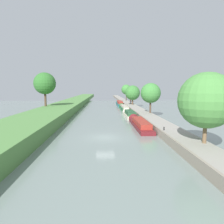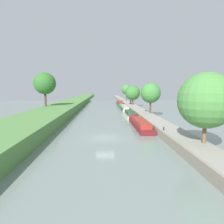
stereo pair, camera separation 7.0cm
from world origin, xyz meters
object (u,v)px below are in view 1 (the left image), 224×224
narrowboat_cream (129,114)px  mooring_bollard_far (122,101)px  narrowboat_maroon (139,123)px  mooring_bollard_near (164,129)px  narrowboat_teal (120,103)px  narrowboat_green (124,108)px  person_walking (130,101)px

narrowboat_cream → mooring_bollard_far: mooring_bollard_far is taller
narrowboat_maroon → mooring_bollard_near: size_ratio=31.08×
narrowboat_teal → mooring_bollard_far: size_ratio=32.40×
narrowboat_green → mooring_bollard_far: size_ratio=36.28×
mooring_bollard_near → narrowboat_green: bearing=92.7°
narrowboat_teal → mooring_bollard_far: bearing=76.2°
narrowboat_green → mooring_bollard_far: bearing=85.9°
narrowboat_maroon → person_walking: (3.69, 39.05, 1.37)m
narrowboat_cream → mooring_bollard_near: size_ratio=25.27×
narrowboat_teal → person_walking: 6.51m
narrowboat_maroon → narrowboat_cream: bearing=90.6°
narrowboat_maroon → mooring_bollard_far: mooring_bollard_far is taller
mooring_bollard_far → narrowboat_maroon: bearing=-92.1°
narrowboat_maroon → narrowboat_teal: bearing=89.8°
narrowboat_green → narrowboat_teal: size_ratio=1.12×
narrowboat_teal → mooring_bollard_far: 7.23m
person_walking → mooring_bollard_far: size_ratio=3.69×
narrowboat_cream → person_walking: bearing=81.7°
person_walking → mooring_bollard_near: size_ratio=3.69×
narrowboat_green → narrowboat_maroon: bearing=-90.3°
narrowboat_maroon → person_walking: size_ratio=8.42×
person_walking → mooring_bollard_far: bearing=98.6°
narrowboat_teal → person_walking: person_walking is taller
narrowboat_cream → narrowboat_teal: (0.26, 31.64, 0.11)m
narrowboat_cream → mooring_bollard_far: bearing=87.1°
narrowboat_green → person_walking: person_walking is taller
narrowboat_green → person_walking: size_ratio=9.84×
narrowboat_cream → mooring_bollard_near: 20.98m
narrowboat_cream → narrowboat_teal: 31.65m
narrowboat_green → mooring_bollard_near: bearing=-87.3°
narrowboat_teal → person_walking: size_ratio=8.78×
narrowboat_green → narrowboat_teal: narrowboat_teal is taller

